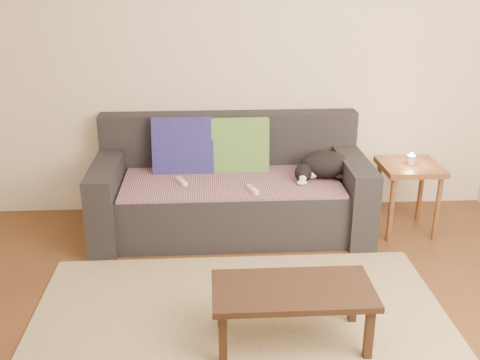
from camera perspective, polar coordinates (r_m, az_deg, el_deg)
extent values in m
plane|color=brown|center=(3.23, 0.39, -16.96)|extent=(4.50, 4.50, 0.00)
cube|color=beige|center=(4.60, -1.24, 12.36)|extent=(4.50, 0.04, 2.60)
cube|color=#232328|center=(4.42, -0.88, -2.74)|extent=(1.70, 0.78, 0.42)
cube|color=#232328|center=(4.65, -1.13, 4.17)|extent=(2.10, 0.18, 0.45)
cube|color=#232328|center=(4.45, -13.20, -1.90)|extent=(0.20, 0.90, 0.60)
cube|color=#232328|center=(4.52, 11.23, -1.36)|extent=(0.20, 0.90, 0.60)
cube|color=#402546|center=(4.32, -0.88, -0.17)|extent=(1.66, 0.74, 0.02)
cube|color=#16114B|center=(4.50, -5.81, 3.29)|extent=(0.48, 0.21, 0.50)
cube|color=#0E5B4D|center=(4.50, 0.00, 3.41)|extent=(0.46, 0.18, 0.47)
ellipsoid|color=black|center=(4.41, 8.60, 1.60)|extent=(0.42, 0.33, 0.20)
sphere|color=black|center=(4.30, 6.44, 0.72)|extent=(0.15, 0.15, 0.13)
sphere|color=white|center=(4.25, 6.39, 0.19)|extent=(0.06, 0.06, 0.06)
ellipsoid|color=black|center=(4.36, 10.64, 0.33)|extent=(0.16, 0.07, 0.05)
cube|color=white|center=(4.28, -5.94, -0.15)|extent=(0.09, 0.15, 0.03)
cube|color=white|center=(4.10, 1.30, -1.00)|extent=(0.08, 0.15, 0.03)
cube|color=brown|center=(4.51, 16.91, 1.29)|extent=(0.45, 0.45, 0.04)
cylinder|color=brown|center=(4.40, 15.10, -2.96)|extent=(0.04, 0.04, 0.51)
cylinder|color=brown|center=(4.52, 19.42, -2.79)|extent=(0.04, 0.04, 0.51)
cylinder|color=brown|center=(4.71, 13.79, -1.21)|extent=(0.04, 0.04, 0.51)
cylinder|color=brown|center=(4.83, 17.86, -1.09)|extent=(0.04, 0.04, 0.51)
cylinder|color=beige|center=(4.50, 16.98, 1.98)|extent=(0.06, 0.06, 0.07)
sphere|color=#FFBF59|center=(4.48, 17.04, 2.52)|extent=(0.02, 0.02, 0.02)
cube|color=tan|center=(3.35, 0.21, -15.30)|extent=(2.50, 1.80, 0.01)
cube|color=black|center=(3.12, 5.39, -11.11)|extent=(0.88, 0.44, 0.04)
cube|color=black|center=(3.05, -1.75, -15.86)|extent=(0.04, 0.04, 0.32)
cube|color=black|center=(3.16, 12.96, -14.99)|extent=(0.04, 0.04, 0.32)
cube|color=black|center=(3.33, -1.93, -12.40)|extent=(0.04, 0.04, 0.32)
cube|color=black|center=(3.43, 11.44, -11.75)|extent=(0.04, 0.04, 0.32)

